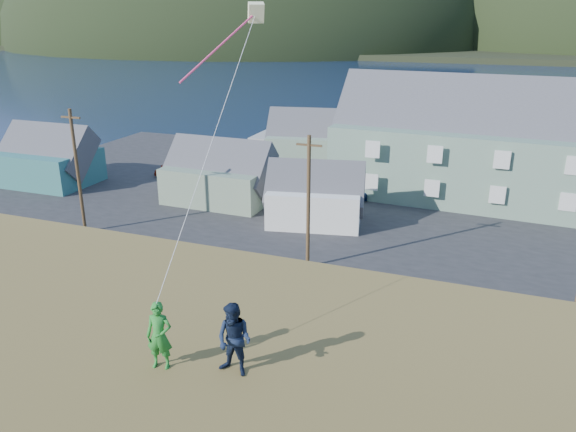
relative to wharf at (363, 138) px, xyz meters
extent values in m
plane|color=#0A1638|center=(6.00, -40.00, -0.45)|extent=(900.00, 900.00, 0.00)
cube|color=#4C3D19|center=(6.00, -42.00, -0.40)|extent=(110.00, 8.00, 0.10)
cube|color=#28282B|center=(6.00, -23.00, -0.39)|extent=(72.00, 36.00, 0.12)
cube|color=gray|center=(0.00, 0.00, 0.00)|extent=(26.00, 14.00, 0.90)
cube|color=black|center=(6.00, 290.00, 0.55)|extent=(900.00, 320.00, 2.00)
ellipsoid|color=black|center=(-214.00, 240.00, 1.55)|extent=(240.00, 216.00, 108.00)
ellipsoid|color=black|center=(-114.00, 220.00, 1.55)|extent=(260.00, 234.00, 143.00)
ellipsoid|color=black|center=(-14.00, 260.00, 1.55)|extent=(200.00, 180.00, 100.00)
cube|color=slate|center=(20.54, -19.68, 2.75)|extent=(36.41, 12.19, 6.16)
cube|color=#47474C|center=(20.54, -19.68, 7.47)|extent=(36.89, 11.96, 10.00)
cube|color=#31746E|center=(-23.56, -29.24, 1.24)|extent=(8.39, 6.31, 3.13)
cube|color=#47474C|center=(-23.56, -29.24, 3.64)|extent=(8.89, 6.08, 6.04)
cube|color=slate|center=(-5.83, -28.39, 1.21)|extent=(8.79, 5.97, 3.08)
cube|color=#47474C|center=(-5.83, -28.39, 3.52)|extent=(9.28, 5.81, 5.59)
cube|color=white|center=(3.48, -30.54, 1.06)|extent=(7.80, 6.24, 2.78)
cube|color=#47474C|center=(3.48, -30.54, 3.14)|extent=(8.28, 6.30, 4.92)
cube|color=slate|center=(-1.60, -13.61, 1.34)|extent=(11.38, 8.04, 3.33)
cube|color=#47474C|center=(-1.60, -13.61, 3.94)|extent=(11.85, 8.05, 6.17)
cylinder|color=#47331E|center=(-11.86, -38.50, 4.22)|extent=(0.24, 0.24, 9.10)
cylinder|color=#47331E|center=(5.60, -38.50, 3.93)|extent=(0.24, 0.24, 8.52)
imported|color=black|center=(4.27, -17.41, 0.42)|extent=(1.99, 4.50, 1.51)
imported|color=black|center=(2.33, -21.87, 0.33)|extent=(1.94, 4.60, 1.33)
imported|color=silver|center=(-2.05, -23.36, 0.38)|extent=(2.79, 5.31, 1.42)
imported|color=navy|center=(5.28, -22.72, 0.33)|extent=(1.74, 3.96, 1.33)
imported|color=slate|center=(-10.72, -15.84, 0.40)|extent=(2.10, 4.59, 1.46)
imported|color=maroon|center=(-14.65, -22.24, 0.33)|extent=(1.75, 3.96, 1.32)
imported|color=#207827|center=(8.97, -59.70, 7.62)|extent=(0.71, 0.55, 1.74)
imported|color=#131E35|center=(10.77, -59.30, 7.67)|extent=(0.96, 0.79, 1.84)
cube|color=#F8F8BD|center=(8.95, -53.55, 14.93)|extent=(0.60, 0.60, 0.60)
cylinder|color=#FF437D|center=(8.35, -54.80, 14.03)|extent=(0.06, 0.06, 3.31)
cylinder|color=white|center=(8.96, -56.63, 11.71)|extent=(0.02, 0.02, 8.91)
camera|label=1|loc=(15.99, -69.54, 14.88)|focal=35.00mm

